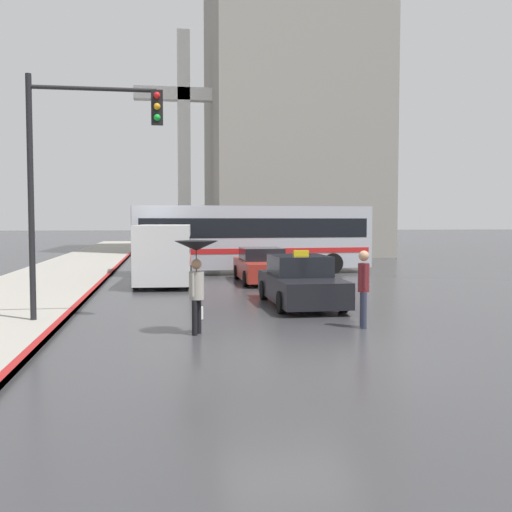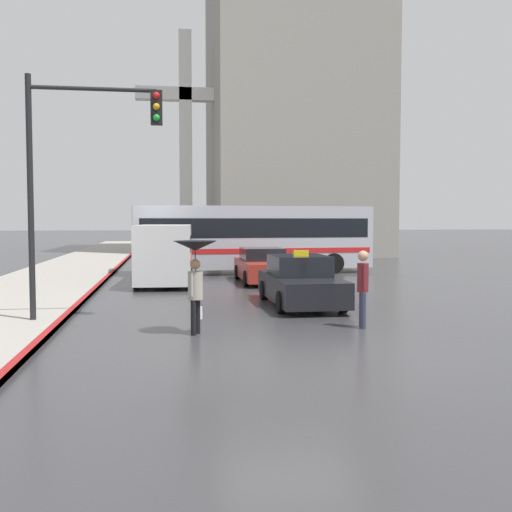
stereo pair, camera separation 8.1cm
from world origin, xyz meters
name	(u,v)px [view 1 (the left image)]	position (x,y,z in m)	size (l,w,h in m)	color
ground_plane	(290,355)	(0.00, 0.00, 0.00)	(300.00, 300.00, 0.00)	#38383A
taxi	(300,283)	(1.67, 6.40, 0.66)	(1.91, 4.62, 1.61)	black
sedan_red	(262,266)	(1.63, 13.07, 0.64)	(1.91, 4.66, 1.38)	#A52D23
ambulance_van	(164,251)	(-2.27, 12.78, 1.29)	(2.28, 5.22, 2.32)	silver
city_bus	(251,236)	(1.83, 17.37, 1.76)	(11.32, 3.30, 3.16)	#B2B7C1
pedestrian_with_umbrella	(196,262)	(-1.58, 2.29, 1.58)	(0.95, 0.95, 2.04)	black
pedestrian_man	(364,283)	(2.27, 2.52, 1.05)	(0.30, 0.42, 1.79)	#2D3347
traffic_light	(83,154)	(-4.15, 4.02, 4.05)	(3.15, 0.38, 5.88)	black
building_tower_near	(289,22)	(7.20, 34.43, 17.41)	(11.94, 13.97, 34.82)	gray
monument_cross	(184,129)	(-0.79, 33.14, 9.09)	(7.05, 0.90, 16.03)	white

